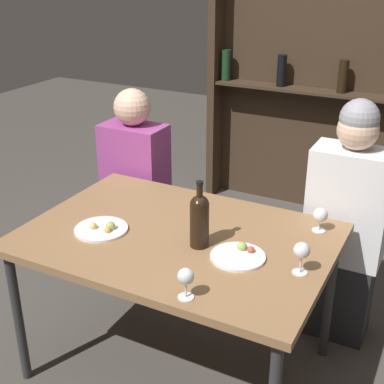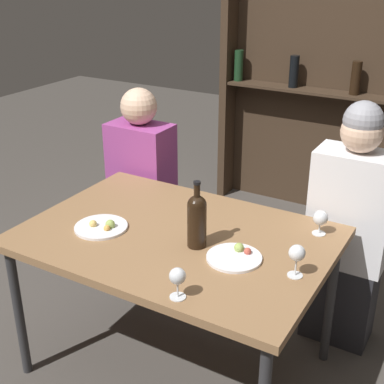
% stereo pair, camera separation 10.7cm
% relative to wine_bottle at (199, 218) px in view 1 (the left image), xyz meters
% --- Properties ---
extents(ground_plane, '(10.00, 10.00, 0.00)m').
position_rel_wine_bottle_xyz_m(ground_plane, '(-0.13, 0.04, -0.86)').
color(ground_plane, '#47423D').
extents(dining_table, '(1.34, 0.93, 0.73)m').
position_rel_wine_bottle_xyz_m(dining_table, '(-0.13, 0.04, -0.19)').
color(dining_table, olive).
rests_on(dining_table, ground_plane).
extents(wine_rack_wall, '(1.56, 0.21, 2.19)m').
position_rel_wine_bottle_xyz_m(wine_rack_wall, '(-0.13, 2.08, 0.24)').
color(wine_rack_wall, '#38281C').
rests_on(wine_rack_wall, ground_plane).
extents(wine_bottle, '(0.08, 0.08, 0.29)m').
position_rel_wine_bottle_xyz_m(wine_bottle, '(0.00, 0.00, 0.00)').
color(wine_bottle, black).
rests_on(wine_bottle, dining_table).
extents(wine_glass_0, '(0.07, 0.07, 0.11)m').
position_rel_wine_bottle_xyz_m(wine_glass_0, '(0.41, 0.36, -0.05)').
color(wine_glass_0, silver).
rests_on(wine_glass_0, dining_table).
extents(wine_glass_1, '(0.06, 0.06, 0.12)m').
position_rel_wine_bottle_xyz_m(wine_glass_1, '(0.13, -0.36, -0.04)').
color(wine_glass_1, silver).
rests_on(wine_glass_1, dining_table).
extents(wine_glass_2, '(0.06, 0.06, 0.13)m').
position_rel_wine_bottle_xyz_m(wine_glass_2, '(0.44, -0.01, -0.03)').
color(wine_glass_2, silver).
rests_on(wine_glass_2, dining_table).
extents(food_plate_0, '(0.23, 0.23, 0.05)m').
position_rel_wine_bottle_xyz_m(food_plate_0, '(0.19, -0.01, -0.12)').
color(food_plate_0, white).
rests_on(food_plate_0, dining_table).
extents(food_plate_1, '(0.24, 0.24, 0.05)m').
position_rel_wine_bottle_xyz_m(food_plate_1, '(-0.44, -0.08, -0.12)').
color(food_plate_1, white).
rests_on(food_plate_1, dining_table).
extents(seated_person_left, '(0.37, 0.22, 1.18)m').
position_rel_wine_bottle_xyz_m(seated_person_left, '(-0.75, 0.66, -0.30)').
color(seated_person_left, '#26262B').
rests_on(seated_person_left, ground_plane).
extents(seated_person_right, '(0.38, 0.22, 1.27)m').
position_rel_wine_bottle_xyz_m(seated_person_right, '(0.48, 0.66, -0.25)').
color(seated_person_right, '#26262B').
rests_on(seated_person_right, ground_plane).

